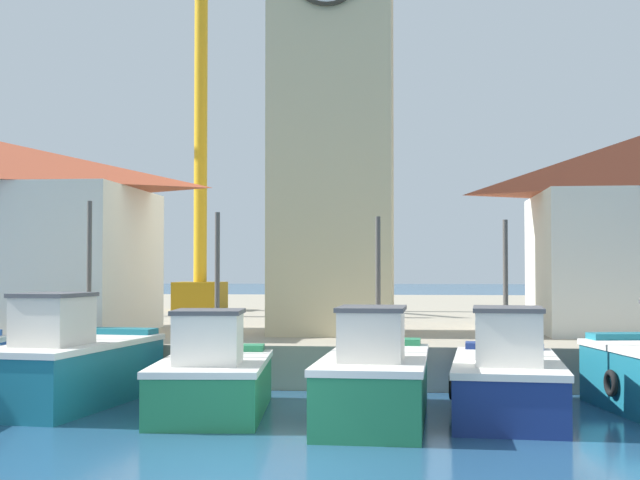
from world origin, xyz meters
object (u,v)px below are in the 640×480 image
object	(u,v)px
fishing_boat_center	(507,378)
clock_tower	(333,66)
fishing_boat_left_outer	(72,366)
fishing_boat_left_inner	(213,378)
fishing_boat_mid_left	(375,379)
port_crane_far	(204,127)

from	to	relation	value
fishing_boat_center	clock_tower	distance (m)	11.16
fishing_boat_left_outer	fishing_boat_left_inner	world-z (taller)	fishing_boat_left_outer
fishing_boat_mid_left	clock_tower	bearing A→B (deg)	100.58
fishing_boat_left_outer	clock_tower	size ratio (longest dim) A/B	0.33
fishing_boat_left_outer	port_crane_far	xyz separation A→B (m)	(-1.94, 19.62, 8.03)
port_crane_far	fishing_boat_left_inner	bearing A→B (deg)	-76.15
clock_tower	fishing_boat_left_outer	bearing A→B (deg)	-125.21
fishing_boat_left_inner	clock_tower	bearing A→B (deg)	77.37
fishing_boat_mid_left	fishing_boat_center	size ratio (longest dim) A/B	1.02
fishing_boat_left_inner	clock_tower	world-z (taller)	clock_tower
fishing_boat_mid_left	fishing_boat_left_inner	bearing A→B (deg)	173.80
fishing_boat_left_inner	port_crane_far	distance (m)	22.49
fishing_boat_center	fishing_boat_left_inner	bearing A→B (deg)	-176.30
fishing_boat_left_outer	clock_tower	world-z (taller)	clock_tower
fishing_boat_left_outer	port_crane_far	bearing A→B (deg)	95.66
clock_tower	fishing_boat_center	bearing A→B (deg)	-61.08
fishing_boat_left_outer	fishing_boat_left_inner	size ratio (longest dim) A/B	1.16
fishing_boat_mid_left	port_crane_far	bearing A→B (deg)	111.50
fishing_boat_center	port_crane_far	world-z (taller)	port_crane_far
port_crane_far	fishing_boat_left_outer	bearing A→B (deg)	-84.34
fishing_boat_left_outer	port_crane_far	size ratio (longest dim) A/B	0.25
fishing_boat_mid_left	fishing_boat_center	distance (m)	2.56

